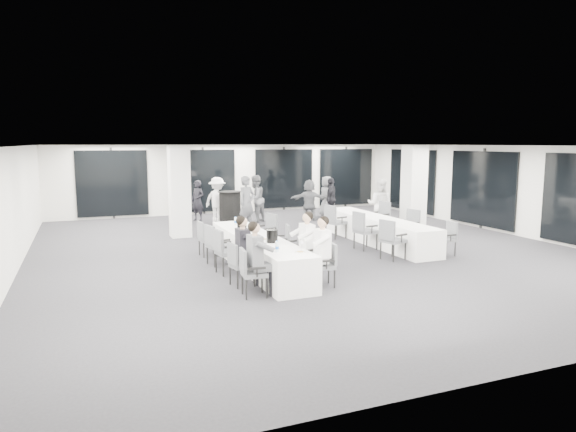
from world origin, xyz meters
name	(u,v)px	position (x,y,z in m)	size (l,w,h in m)	color
room	(317,194)	(0.89, 1.11, 1.39)	(14.04, 16.04, 2.84)	#242429
column_left	(179,192)	(-2.80, 3.20, 1.40)	(0.60, 0.60, 2.80)	silver
column_right	(414,190)	(4.20, 1.00, 1.40)	(0.60, 0.60, 2.80)	silver
banquet_table_main	(258,253)	(-1.86, -1.56, 0.38)	(0.90, 5.00, 0.75)	white
banquet_table_side	(377,230)	(2.30, 0.04, 0.38)	(0.90, 5.00, 0.75)	white
cocktail_table	(230,208)	(-0.76, 4.85, 0.60)	(0.85, 0.85, 1.18)	black
chair_main_left_near	(250,270)	(-2.69, -3.59, 0.53)	(0.51, 0.55, 0.92)	#4D4F54
chair_main_left_second	(239,262)	(-2.69, -2.82, 0.51)	(0.50, 0.54, 0.89)	#4D4F54
chair_main_left_mid	(225,249)	(-2.70, -1.76, 0.57)	(0.57, 0.61, 1.00)	#4D4F54
chair_main_left_fourth	(215,242)	(-2.70, -0.88, 0.55)	(0.58, 0.61, 0.97)	#4D4F54
chair_main_left_far	(205,236)	(-2.69, 0.18, 0.51)	(0.49, 0.53, 0.90)	#4D4F54
chair_main_right_near	(327,262)	(-1.04, -3.47, 0.50)	(0.50, 0.54, 0.88)	#4D4F54
chair_main_right_second	(311,251)	(-1.03, -2.68, 0.57)	(0.60, 0.63, 1.01)	#4D4F54
chair_main_right_mid	(298,246)	(-1.03, -1.97, 0.54)	(0.51, 0.56, 0.95)	#4D4F54
chair_main_right_fourth	(283,240)	(-1.04, -1.01, 0.51)	(0.54, 0.56, 0.89)	#4D4F54
chair_main_right_far	(267,230)	(-1.03, 0.15, 0.58)	(0.62, 0.65, 1.01)	#4D4F54
chair_side_left_near	(391,237)	(1.46, -1.95, 0.58)	(0.62, 0.65, 1.01)	#4D4F54
chair_side_left_mid	(363,228)	(1.46, -0.60, 0.59)	(0.58, 0.63, 1.03)	#4D4F54
chair_side_left_far	(334,219)	(1.46, 1.16, 0.58)	(0.63, 0.65, 1.02)	#4D4F54
chair_side_right_near	(448,236)	(3.12, -2.03, 0.50)	(0.46, 0.51, 0.87)	#4D4F54
chair_side_right_mid	(410,224)	(3.13, -0.36, 0.56)	(0.60, 0.62, 0.98)	#4D4F54
chair_side_right_far	(381,216)	(3.14, 1.20, 0.59)	(0.59, 0.64, 1.04)	#4D4F54
seated_guest_a	(258,254)	(-2.53, -3.60, 0.81)	(0.50, 0.38, 1.44)	#57595E
seated_guest_b	(246,246)	(-2.53, -2.80, 0.81)	(0.50, 0.38, 1.44)	black
seated_guest_c	(319,247)	(-1.20, -3.46, 0.81)	(0.50, 0.38, 1.44)	white
seated_guest_d	(304,241)	(-1.20, -2.70, 0.81)	(0.50, 0.38, 1.44)	white
standing_guest_a	(247,199)	(-0.52, 3.61, 1.02)	(0.74, 0.60, 2.03)	#57595E
standing_guest_b	(255,196)	(0.26, 5.10, 0.97)	(0.94, 0.57, 1.95)	#57595E
standing_guest_c	(217,197)	(-1.04, 5.55, 0.93)	(1.21, 0.61, 1.86)	white
standing_guest_d	(331,196)	(3.09, 4.61, 0.90)	(1.06, 0.59, 1.80)	black
standing_guest_e	(327,194)	(3.28, 5.38, 0.90)	(0.87, 0.53, 1.80)	#57595E
standing_guest_f	(309,197)	(2.26, 4.75, 0.87)	(1.59, 0.61, 1.73)	#57595E
standing_guest_g	(198,198)	(-1.62, 6.20, 0.86)	(0.62, 0.50, 1.71)	black
standing_guest_h	(380,201)	(3.59, 2.00, 0.96)	(0.93, 0.57, 1.93)	white
ice_bucket_near	(272,236)	(-1.79, -2.33, 0.89)	(0.24, 0.24, 0.28)	black
ice_bucket_far	(242,224)	(-1.92, -0.47, 0.89)	(0.24, 0.24, 0.27)	black
water_bottle_a	(277,247)	(-2.04, -3.29, 0.86)	(0.07, 0.07, 0.21)	silver
water_bottle_b	(254,228)	(-1.78, -1.00, 0.86)	(0.07, 0.07, 0.22)	silver
water_bottle_c	(236,221)	(-1.88, 0.22, 0.86)	(0.07, 0.07, 0.21)	silver
plate_a	(275,249)	(-1.98, -3.02, 0.76)	(0.20, 0.20, 0.03)	white
plate_b	(300,252)	(-1.63, -3.49, 0.76)	(0.22, 0.22, 0.03)	white
plate_c	(264,239)	(-1.84, -1.95, 0.76)	(0.19, 0.19, 0.03)	white
wine_glass	(302,244)	(-1.59, -3.46, 0.92)	(0.08, 0.08, 0.22)	silver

